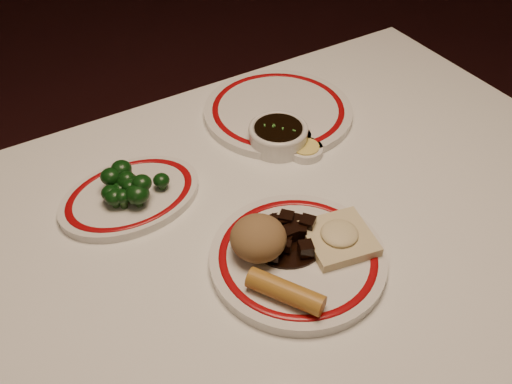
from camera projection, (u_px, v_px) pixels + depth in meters
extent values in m
cube|color=white|center=(292.00, 238.00, 0.92)|extent=(1.20, 0.90, 0.04)
cylinder|color=black|center=(367.00, 169.00, 1.62)|extent=(0.06, 0.06, 0.71)
cylinder|color=silver|center=(298.00, 259.00, 0.85)|extent=(0.35, 0.35, 0.02)
torus|color=maroon|center=(298.00, 255.00, 0.84)|extent=(0.30, 0.30, 0.00)
ellipsoid|color=olive|center=(258.00, 238.00, 0.83)|extent=(0.08, 0.08, 0.06)
cylinder|color=#B57D2C|center=(285.00, 291.00, 0.77)|extent=(0.08, 0.11, 0.03)
cube|color=beige|center=(339.00, 238.00, 0.86)|extent=(0.11, 0.11, 0.02)
ellipsoid|color=beige|center=(340.00, 233.00, 0.85)|extent=(0.06, 0.06, 0.02)
cylinder|color=black|center=(287.00, 239.00, 0.86)|extent=(0.12, 0.12, 0.00)
cube|color=black|center=(289.00, 226.00, 0.87)|extent=(0.02, 0.02, 0.02)
cube|color=black|center=(295.00, 230.00, 0.86)|extent=(0.03, 0.03, 0.02)
cube|color=black|center=(301.00, 231.00, 0.86)|extent=(0.02, 0.02, 0.02)
cube|color=black|center=(272.00, 251.00, 0.82)|extent=(0.03, 0.03, 0.02)
cube|color=black|center=(286.00, 219.00, 0.87)|extent=(0.03, 0.03, 0.02)
cube|color=black|center=(286.00, 246.00, 0.83)|extent=(0.02, 0.02, 0.01)
cube|color=black|center=(287.00, 239.00, 0.85)|extent=(0.03, 0.03, 0.02)
cube|color=black|center=(275.00, 221.00, 0.87)|extent=(0.02, 0.02, 0.02)
cube|color=black|center=(306.00, 249.00, 0.83)|extent=(0.03, 0.03, 0.02)
cube|color=black|center=(307.00, 224.00, 0.87)|extent=(0.03, 0.03, 0.02)
cube|color=black|center=(287.00, 237.00, 0.85)|extent=(0.03, 0.03, 0.02)
cube|color=black|center=(289.00, 234.00, 0.85)|extent=(0.02, 0.02, 0.02)
cube|color=black|center=(282.00, 222.00, 0.87)|extent=(0.02, 0.02, 0.02)
cube|color=beige|center=(282.00, 217.00, 0.88)|extent=(0.02, 0.02, 0.01)
cube|color=beige|center=(273.00, 251.00, 0.83)|extent=(0.02, 0.02, 0.01)
torus|color=maroon|center=(130.00, 193.00, 0.95)|extent=(0.22, 0.22, 0.00)
cylinder|color=#23471C|center=(117.00, 183.00, 0.96)|extent=(0.01, 0.01, 0.01)
ellipsoid|color=black|center=(115.00, 177.00, 0.95)|extent=(0.03, 0.03, 0.02)
cylinder|color=#23471C|center=(124.00, 203.00, 0.92)|extent=(0.01, 0.01, 0.02)
ellipsoid|color=black|center=(122.00, 196.00, 0.91)|extent=(0.03, 0.03, 0.02)
cylinder|color=#23471C|center=(116.00, 203.00, 0.92)|extent=(0.01, 0.01, 0.01)
ellipsoid|color=black|center=(114.00, 197.00, 0.91)|extent=(0.03, 0.03, 0.03)
cylinder|color=#23471C|center=(129.00, 190.00, 0.94)|extent=(0.01, 0.01, 0.02)
ellipsoid|color=black|center=(127.00, 182.00, 0.93)|extent=(0.03, 0.03, 0.03)
cylinder|color=#23471C|center=(121.00, 195.00, 0.94)|extent=(0.01, 0.01, 0.01)
ellipsoid|color=black|center=(120.00, 189.00, 0.93)|extent=(0.03, 0.03, 0.02)
cylinder|color=#23471C|center=(139.00, 202.00, 0.92)|extent=(0.01, 0.01, 0.01)
ellipsoid|color=black|center=(137.00, 194.00, 0.91)|extent=(0.04, 0.04, 0.03)
cylinder|color=#23471C|center=(125.00, 187.00, 0.95)|extent=(0.01, 0.01, 0.02)
ellipsoid|color=black|center=(124.00, 180.00, 0.94)|extent=(0.03, 0.03, 0.02)
cylinder|color=#23471C|center=(112.00, 200.00, 0.92)|extent=(0.01, 0.01, 0.01)
ellipsoid|color=black|center=(110.00, 193.00, 0.91)|extent=(0.03, 0.03, 0.02)
cylinder|color=#23471C|center=(125.00, 188.00, 0.95)|extent=(0.01, 0.01, 0.01)
ellipsoid|color=black|center=(123.00, 181.00, 0.94)|extent=(0.04, 0.04, 0.03)
cylinder|color=#23471C|center=(122.00, 180.00, 0.96)|extent=(0.01, 0.01, 0.01)
ellipsoid|color=black|center=(121.00, 173.00, 0.95)|extent=(0.04, 0.04, 0.03)
cylinder|color=#23471C|center=(120.00, 185.00, 0.95)|extent=(0.01, 0.01, 0.01)
ellipsoid|color=black|center=(119.00, 178.00, 0.94)|extent=(0.03, 0.03, 0.03)
cylinder|color=#23471C|center=(162.00, 186.00, 0.95)|extent=(0.01, 0.01, 0.01)
ellipsoid|color=black|center=(161.00, 180.00, 0.94)|extent=(0.03, 0.03, 0.02)
ellipsoid|color=black|center=(129.00, 186.00, 0.92)|extent=(0.02, 0.02, 0.02)
ellipsoid|color=black|center=(121.00, 169.00, 0.94)|extent=(0.03, 0.03, 0.03)
ellipsoid|color=black|center=(127.00, 178.00, 0.93)|extent=(0.03, 0.03, 0.02)
ellipsoid|color=black|center=(111.00, 176.00, 0.93)|extent=(0.03, 0.03, 0.03)
ellipsoid|color=black|center=(142.00, 183.00, 0.91)|extent=(0.03, 0.03, 0.03)
cylinder|color=silver|center=(278.00, 137.00, 1.05)|extent=(0.11, 0.11, 0.04)
cylinder|color=black|center=(278.00, 128.00, 1.04)|extent=(0.09, 0.09, 0.00)
cylinder|color=silver|center=(294.00, 138.00, 1.07)|extent=(0.06, 0.06, 0.02)
cylinder|color=red|center=(294.00, 134.00, 1.06)|extent=(0.05, 0.05, 0.00)
cylinder|color=silver|center=(305.00, 151.00, 1.04)|extent=(0.06, 0.06, 0.02)
cylinder|color=#E6D05E|center=(306.00, 146.00, 1.03)|extent=(0.05, 0.05, 0.00)
cylinder|color=silver|center=(278.00, 111.00, 1.13)|extent=(0.37, 0.37, 0.02)
torus|color=maroon|center=(278.00, 108.00, 1.13)|extent=(0.32, 0.32, 0.00)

